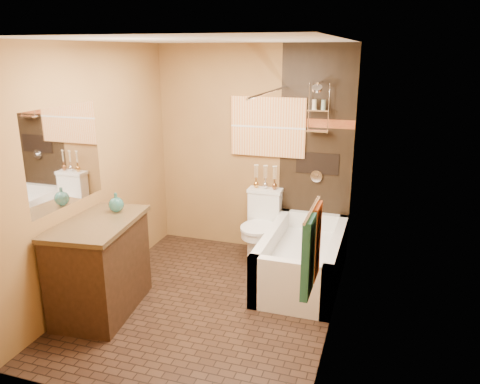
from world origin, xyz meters
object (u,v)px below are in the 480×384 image
at_px(bathtub, 303,262).
at_px(toilet, 261,225).
at_px(vanity, 100,266).
at_px(sunset_painting, 268,127).

bearing_deg(bathtub, toilet, 142.70).
bearing_deg(vanity, sunset_painting, 52.29).
height_order(bathtub, vanity, vanity).
height_order(toilet, vanity, vanity).
xyz_separation_m(bathtub, vanity, (-1.72, -1.18, 0.24)).
relative_size(toilet, vanity, 0.73).
bearing_deg(toilet, vanity, -125.35).
bearing_deg(vanity, bathtub, 27.20).
relative_size(bathtub, toilet, 1.85).
xyz_separation_m(sunset_painting, vanity, (-1.12, -1.90, -1.09)).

